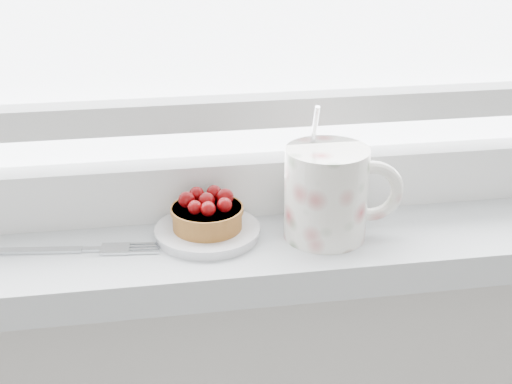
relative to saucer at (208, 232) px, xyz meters
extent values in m
cube|color=silver|center=(0.03, 0.00, -0.03)|extent=(1.60, 0.20, 0.04)
cube|color=white|center=(0.03, 0.07, 0.03)|extent=(1.30, 0.05, 0.07)
cube|color=white|center=(0.03, 0.07, 0.12)|extent=(1.30, 0.04, 0.04)
cylinder|color=silver|center=(0.00, 0.00, 0.00)|extent=(0.12, 0.12, 0.01)
cylinder|color=brown|center=(0.00, 0.00, 0.02)|extent=(0.08, 0.08, 0.03)
cylinder|color=brown|center=(0.00, 0.00, 0.03)|extent=(0.08, 0.08, 0.01)
sphere|color=#4D0001|center=(0.00, 0.00, 0.04)|extent=(0.02, 0.02, 0.02)
sphere|color=#4D0001|center=(0.02, 0.01, 0.04)|extent=(0.02, 0.02, 0.02)
sphere|color=#4D0001|center=(0.01, 0.02, 0.04)|extent=(0.02, 0.02, 0.02)
sphere|color=#4D0001|center=(-0.01, 0.02, 0.04)|extent=(0.02, 0.02, 0.02)
sphere|color=#4D0001|center=(-0.02, 0.01, 0.04)|extent=(0.02, 0.02, 0.02)
sphere|color=#4D0001|center=(-0.01, -0.01, 0.04)|extent=(0.02, 0.02, 0.02)
sphere|color=#4D0001|center=(0.00, -0.02, 0.04)|extent=(0.02, 0.02, 0.02)
sphere|color=#4D0001|center=(0.02, -0.01, 0.04)|extent=(0.02, 0.02, 0.02)
cylinder|color=white|center=(0.14, -0.02, 0.05)|extent=(0.11, 0.11, 0.11)
cylinder|color=black|center=(0.14, -0.02, 0.10)|extent=(0.08, 0.08, 0.01)
torus|color=white|center=(0.19, -0.03, 0.05)|extent=(0.08, 0.03, 0.07)
cylinder|color=silver|center=(0.13, 0.00, 0.12)|extent=(0.01, 0.03, 0.07)
cube|color=silver|center=(-0.20, -0.01, 0.00)|extent=(0.11, 0.03, 0.00)
cube|color=silver|center=(-0.13, -0.01, 0.00)|extent=(0.02, 0.01, 0.00)
cube|color=silver|center=(-0.11, -0.02, 0.00)|extent=(0.03, 0.03, 0.00)
cube|color=silver|center=(-0.08, -0.03, 0.00)|extent=(0.04, 0.01, 0.00)
cube|color=silver|center=(-0.08, -0.02, 0.00)|extent=(0.04, 0.01, 0.00)
cube|color=silver|center=(-0.07, -0.02, 0.00)|extent=(0.04, 0.01, 0.00)
cube|color=silver|center=(-0.07, -0.01, 0.00)|extent=(0.04, 0.01, 0.00)
camera|label=1|loc=(-0.07, -0.75, 0.38)|focal=50.00mm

